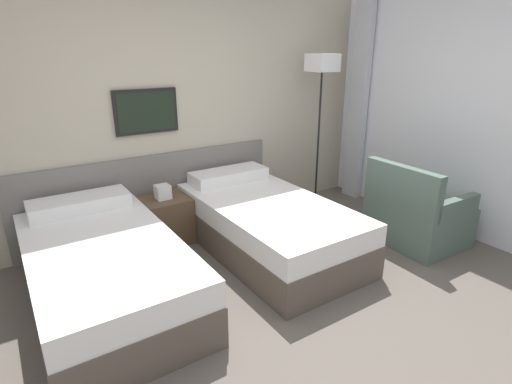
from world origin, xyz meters
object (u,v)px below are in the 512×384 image
at_px(bed_near_window, 267,224).
at_px(nightstand, 165,219).
at_px(bed_near_door, 105,270).
at_px(floor_lamp, 322,75).
at_px(armchair, 416,217).

xyz_separation_m(bed_near_window, nightstand, (-0.78, 0.72, -0.02)).
bearing_deg(bed_near_window, bed_near_door, 180.00).
distance_m(floor_lamp, armchair, 1.91).
bearing_deg(bed_near_door, bed_near_window, 0.00).
distance_m(bed_near_door, bed_near_window, 1.55).
height_order(bed_near_door, nightstand, bed_near_door).
height_order(nightstand, floor_lamp, floor_lamp).
bearing_deg(floor_lamp, armchair, -82.92).
bearing_deg(bed_near_door, floor_lamp, 13.10).
distance_m(bed_near_door, floor_lamp, 3.14).
relative_size(bed_near_door, bed_near_window, 1.00).
distance_m(bed_near_window, armchair, 1.55).
bearing_deg(armchair, floor_lamp, 8.73).
distance_m(bed_near_window, nightstand, 1.06).
relative_size(nightstand, floor_lamp, 0.33).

